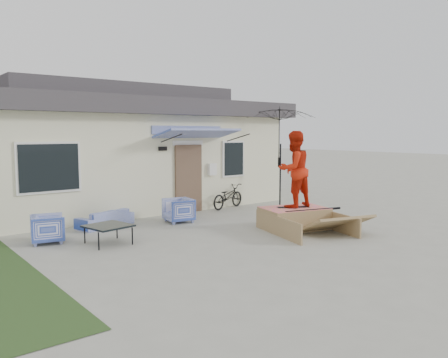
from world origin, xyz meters
TOP-DOWN VIEW (x-y plane):
  - ground at (0.00, 0.00)m, footprint 90.00×90.00m
  - house at (0.00, 7.99)m, footprint 10.80×8.49m
  - loveseat at (-1.95, 4.01)m, footprint 1.59×0.84m
  - armchair_left at (-3.69, 3.14)m, footprint 0.79×0.82m
  - armchair_right at (-0.11, 3.31)m, footprint 0.78×0.82m
  - coffee_table at (-2.67, 2.19)m, footprint 1.02×1.02m
  - bicycle at (2.41, 4.28)m, footprint 1.59×0.90m
  - patio_umbrella at (4.16, 3.61)m, footprint 2.79×2.68m
  - skate_ramp at (1.79, 0.76)m, footprint 2.12×2.49m
  - skateboard at (1.81, 0.81)m, footprint 0.83×0.59m
  - skater at (1.81, 0.81)m, footprint 0.99×0.79m

SIDE VIEW (x-z plane):
  - ground at x=0.00m, z-range 0.00..0.00m
  - coffee_table at x=-2.67m, z-range 0.00..0.43m
  - skate_ramp at x=1.79m, z-range 0.00..0.54m
  - loveseat at x=-1.95m, z-range 0.00..0.60m
  - armchair_left at x=-3.69m, z-range 0.00..0.71m
  - armchair_right at x=-0.11m, z-range 0.00..0.74m
  - bicycle at x=2.41m, z-range 0.00..0.96m
  - skateboard at x=1.81m, z-range 0.54..0.59m
  - skater at x=1.81m, z-range 0.59..2.55m
  - patio_umbrella at x=4.16m, z-range 0.65..2.85m
  - house at x=0.00m, z-range -0.11..3.99m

